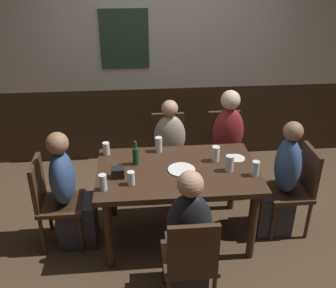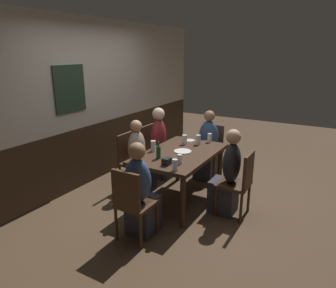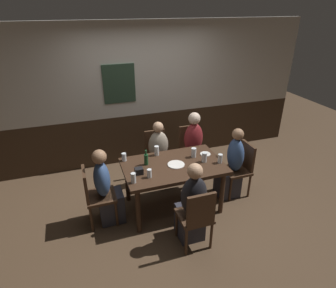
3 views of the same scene
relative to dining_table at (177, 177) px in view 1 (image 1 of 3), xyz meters
The scene contains 24 objects.
ground_plane 0.65m from the dining_table, ahead, with size 12.00×12.00×0.00m, color #4C3826.
wall_back 1.77m from the dining_table, 90.11° to the left, with size 6.40×0.13×2.60m.
dining_table is the anchor object (origin of this frame).
chair_head_west 1.15m from the dining_table, behind, with size 0.40×0.40×0.88m.
chair_mid_far 0.88m from the dining_table, 90.00° to the left, with size 0.40×0.40×0.88m.
chair_head_east 1.15m from the dining_table, ahead, with size 0.40×0.40×0.88m.
chair_mid_near 0.88m from the dining_table, 90.00° to the right, with size 0.40×0.40×0.88m.
chair_right_far 1.09m from the dining_table, 53.62° to the left, with size 0.40×0.40×0.88m.
person_head_west 0.99m from the dining_table, behind, with size 0.37×0.34×1.15m.
person_mid_far 0.73m from the dining_table, 90.00° to the left, with size 0.34×0.37×1.11m.
person_head_east 0.99m from the dining_table, ahead, with size 0.37×0.34×1.16m.
person_mid_near 0.72m from the dining_table, 90.00° to the right, with size 0.34×0.37×1.16m.
person_right_far 0.96m from the dining_table, 47.89° to the left, with size 0.34×0.37×1.20m.
pint_glass_stout 0.49m from the dining_table, ahead, with size 0.08×0.08×0.15m.
beer_glass_tall 0.49m from the dining_table, 153.11° to the right, with size 0.06×0.06×0.12m.
tumbler_water 0.70m from the dining_table, 13.90° to the right, with size 0.07×0.07×0.14m.
beer_glass_half 0.41m from the dining_table, 112.27° to the left, with size 0.07×0.07×0.15m.
highball_clear 0.42m from the dining_table, 18.24° to the left, with size 0.07×0.07×0.15m.
pint_glass_amber 0.75m from the dining_table, 152.23° to the left, with size 0.07×0.07×0.12m.
pint_glass_pale 0.72m from the dining_table, 157.28° to the right, with size 0.07×0.07×0.14m.
beer_bottle_green 0.43m from the dining_table, 160.87° to the left, with size 0.06×0.06×0.23m.
plate_white_large 0.10m from the dining_table, 33.06° to the right, with size 0.25×0.25×0.01m, color white.
plate_white_small 0.60m from the dining_table, 13.26° to the left, with size 0.16×0.16×0.01m, color white.
condiment_caddy 0.55m from the dining_table, behind, with size 0.11×0.09×0.09m, color black.
Camera 1 is at (-0.36, -2.97, 2.53)m, focal length 41.34 mm.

